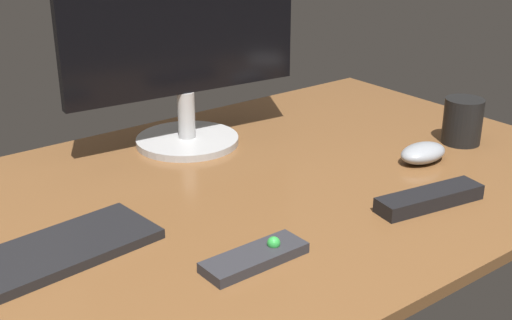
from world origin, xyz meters
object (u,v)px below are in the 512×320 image
coffee_mug (463,121)px  computer_mouse (423,153)px  monitor (183,20)px  keyboard (31,261)px  tv_remote (430,198)px  media_remote (256,257)px

coffee_mug → computer_mouse: bearing=-172.1°
coffee_mug → monitor: bearing=143.0°
keyboard → coffee_mug: size_ratio=3.91×
monitor → computer_mouse: (31.17, -36.69, -23.96)cm
keyboard → coffee_mug: coffee_mug is taller
tv_remote → coffee_mug: coffee_mug is taller
tv_remote → coffee_mug: (29.23, 15.47, 3.50)cm
keyboard → tv_remote: bearing=-25.4°
monitor → tv_remote: (16.69, -50.11, -24.53)cm
keyboard → media_remote: bearing=-41.3°
computer_mouse → media_remote: 50.21cm
keyboard → tv_remote: 64.51cm
monitor → keyboard: bearing=-141.9°
computer_mouse → coffee_mug: bearing=9.0°
monitor → computer_mouse: 53.78cm
tv_remote → coffee_mug: 33.26cm
media_remote → monitor: bearing=68.4°
monitor → media_remote: bearing=-105.5°
computer_mouse → keyboard: bearing=174.6°
monitor → coffee_mug: 61.24cm
computer_mouse → monitor: bearing=131.4°
computer_mouse → tv_remote: bearing=-136.1°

